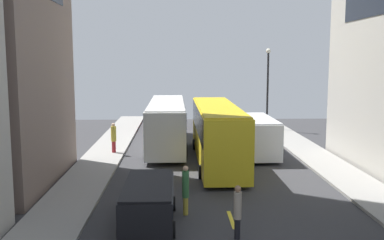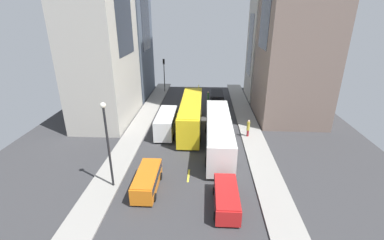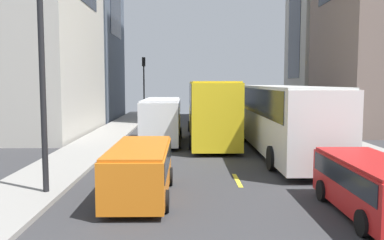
{
  "view_description": "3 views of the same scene",
  "coord_description": "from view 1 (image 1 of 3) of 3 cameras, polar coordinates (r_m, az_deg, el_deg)",
  "views": [
    {
      "loc": [
        -2.23,
        -27.32,
        6.3
      ],
      "look_at": [
        -1.24,
        -1.68,
        2.86
      ],
      "focal_mm": 41.08,
      "sensor_mm": 36.0,
      "label": 1
    },
    {
      "loc": [
        -1.37,
        30.79,
        13.61
      ],
      "look_at": [
        0.2,
        0.71,
        1.45
      ],
      "focal_mm": 24.93,
      "sensor_mm": 36.0,
      "label": 2
    },
    {
      "loc": [
        1.85,
        24.89,
        3.54
      ],
      "look_at": [
        1.51,
        1.33,
        1.35
      ],
      "focal_mm": 38.05,
      "sensor_mm": 36.0,
      "label": 3
    }
  ],
  "objects": [
    {
      "name": "pedestrian_waiting_curb",
      "position": [
        18.24,
        -0.84,
        -8.87
      ],
      "size": [
        0.28,
        0.28,
        2.08
      ],
      "rotation": [
        0.0,
        0.0,
        0.72
      ],
      "color": "gold",
      "rests_on": "ground"
    },
    {
      "name": "delivery_van_white",
      "position": [
        29.72,
        8.47,
        -1.72
      ],
      "size": [
        2.25,
        6.11,
        2.58
      ],
      "color": "white",
      "rests_on": "ground"
    },
    {
      "name": "lane_stripe_4",
      "position": [
        48.78,
        0.43,
        0.22
      ],
      "size": [
        0.16,
        2.0,
        0.01
      ],
      "primitive_type": "cube",
      "color": "yellow",
      "rests_on": "ground"
    },
    {
      "name": "lane_stripe_3",
      "position": [
        38.4,
        1.15,
        -1.81
      ],
      "size": [
        0.16,
        2.0,
        0.01
      ],
      "primitive_type": "cube",
      "color": "yellow",
      "rests_on": "ground"
    },
    {
      "name": "car_orange_1",
      "position": [
        40.65,
        5.58,
        0.03
      ],
      "size": [
        1.89,
        4.69,
        1.61
      ],
      "color": "orange",
      "rests_on": "ground"
    },
    {
      "name": "lane_stripe_2",
      "position": [
        28.12,
        2.41,
        -5.31
      ],
      "size": [
        0.16,
        2.0,
        0.01
      ],
      "primitive_type": "cube",
      "color": "yellow",
      "rests_on": "ground"
    },
    {
      "name": "car_red_0",
      "position": [
        42.13,
        -3.35,
        0.24
      ],
      "size": [
        1.91,
        4.56,
        1.5
      ],
      "color": "red",
      "rests_on": "ground"
    },
    {
      "name": "sidewalk_east",
      "position": [
        29.51,
        16.16,
        -4.86
      ],
      "size": [
        2.6,
        44.0,
        0.15
      ],
      "primitive_type": "cube",
      "color": "gray",
      "rests_on": "ground"
    },
    {
      "name": "streetcar_yellow",
      "position": [
        27.48,
        3.24,
        -1.13
      ],
      "size": [
        2.7,
        12.78,
        3.59
      ],
      "color": "yellow",
      "rests_on": "ground"
    },
    {
      "name": "sidewalk_west",
      "position": [
        28.42,
        -11.89,
        -5.19
      ],
      "size": [
        2.6,
        44.0,
        0.15
      ],
      "primitive_type": "cube",
      "color": "gray",
      "rests_on": "ground"
    },
    {
      "name": "pedestrian_crossing_mid",
      "position": [
        15.98,
        5.94,
        -11.54
      ],
      "size": [
        0.28,
        0.28,
        1.96
      ],
      "rotation": [
        0.0,
        0.0,
        3.34
      ],
      "color": "black",
      "rests_on": "ground"
    },
    {
      "name": "city_bus_white",
      "position": [
        32.48,
        -3.28,
        0.02
      ],
      "size": [
        2.8,
        12.92,
        3.35
      ],
      "color": "silver",
      "rests_on": "ground"
    },
    {
      "name": "lane_stripe_1",
      "position": [
        18.1,
        5.14,
        -12.76
      ],
      "size": [
        0.16,
        2.0,
        0.01
      ],
      "primitive_type": "cube",
      "color": "yellow",
      "rests_on": "ground"
    },
    {
      "name": "car_black_2",
      "position": [
        17.42,
        -5.66,
        -10.28
      ],
      "size": [
        2.08,
        4.68,
        1.62
      ],
      "color": "black",
      "rests_on": "ground"
    },
    {
      "name": "pedestrian_walking_far",
      "position": [
        30.22,
        -10.14,
        -2.17
      ],
      "size": [
        0.36,
        0.36,
        2.03
      ],
      "rotation": [
        0.0,
        0.0,
        4.39
      ],
      "color": "maroon",
      "rests_on": "ground"
    },
    {
      "name": "ground_plane",
      "position": [
        28.13,
        2.41,
        -5.33
      ],
      "size": [
        40.63,
        40.63,
        0.0
      ],
      "primitive_type": "plane",
      "color": "#333335"
    },
    {
      "name": "streetlamp_near",
      "position": [
        40.68,
        9.81,
        5.12
      ],
      "size": [
        0.44,
        0.44,
        7.3
      ],
      "color": "black",
      "rests_on": "ground"
    }
  ]
}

